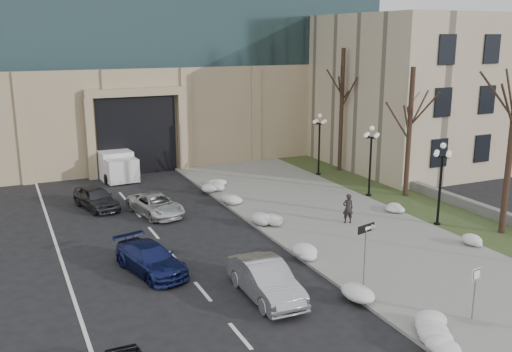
# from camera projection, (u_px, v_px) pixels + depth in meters

# --- Properties ---
(sidewalk) EXTENTS (9.00, 40.00, 0.12)m
(sidewalk) POSITION_uv_depth(u_px,v_px,m) (350.00, 229.00, 31.39)
(sidewalk) COLOR gray
(sidewalk) RESTS_ON ground
(curb) EXTENTS (0.30, 40.00, 0.14)m
(curb) POSITION_uv_depth(u_px,v_px,m) (277.00, 240.00, 29.57)
(curb) COLOR gray
(curb) RESTS_ON ground
(grass_strip) EXTENTS (4.00, 40.00, 0.10)m
(grass_strip) POSITION_uv_depth(u_px,v_px,m) (442.00, 214.00, 34.02)
(grass_strip) COLOR #314221
(grass_strip) RESTS_ON ground
(stone_wall) EXTENTS (0.50, 30.00, 0.70)m
(stone_wall) POSITION_uv_depth(u_px,v_px,m) (444.00, 197.00, 36.52)
(stone_wall) COLOR slate
(stone_wall) RESTS_ON ground
(classical_building) EXTENTS (22.00, 18.12, 12.00)m
(classical_building) POSITION_uv_depth(u_px,v_px,m) (441.00, 87.00, 49.78)
(classical_building) COLOR #BDAD8E
(classical_building) RESTS_ON ground
(car_b) EXTENTS (1.65, 4.66, 1.53)m
(car_b) POSITION_uv_depth(u_px,v_px,m) (266.00, 280.00, 23.12)
(car_b) COLOR #9FA0A6
(car_b) RESTS_ON ground
(car_c) EXTENTS (2.87, 4.77, 1.29)m
(car_c) POSITION_uv_depth(u_px,v_px,m) (151.00, 259.00, 25.62)
(car_c) COLOR navy
(car_c) RESTS_ON ground
(car_d) EXTENTS (2.97, 4.78, 1.23)m
(car_d) POSITION_uv_depth(u_px,v_px,m) (156.00, 205.00, 33.88)
(car_d) COLOR silver
(car_d) RESTS_ON ground
(car_e) EXTENTS (2.61, 4.38, 1.40)m
(car_e) POSITION_uv_depth(u_px,v_px,m) (96.00, 198.00, 35.08)
(car_e) COLOR #313237
(car_e) RESTS_ON ground
(pedestrian) EXTENTS (0.70, 0.55, 1.69)m
(pedestrian) POSITION_uv_depth(u_px,v_px,m) (348.00, 208.00, 32.00)
(pedestrian) COLOR black
(pedestrian) RESTS_ON sidewalk
(box_truck) EXTENTS (2.81, 6.73, 2.08)m
(box_truck) POSITION_uv_depth(u_px,v_px,m) (112.00, 163.00, 43.24)
(box_truck) COLOR silver
(box_truck) RESTS_ON ground
(one_way_sign) EXTENTS (1.06, 0.40, 2.84)m
(one_way_sign) POSITION_uv_depth(u_px,v_px,m) (369.00, 235.00, 23.71)
(one_way_sign) COLOR slate
(one_way_sign) RESTS_ON ground
(keep_sign) EXTENTS (0.46, 0.11, 2.13)m
(keep_sign) POSITION_uv_depth(u_px,v_px,m) (475.00, 283.00, 20.94)
(keep_sign) COLOR slate
(keep_sign) RESTS_ON ground
(snow_clump_b) EXTENTS (1.10, 1.60, 0.36)m
(snow_clump_b) POSITION_uv_depth(u_px,v_px,m) (441.00, 343.00, 19.25)
(snow_clump_b) COLOR silver
(snow_clump_b) RESTS_ON sidewalk
(snow_clump_c) EXTENTS (1.10, 1.60, 0.36)m
(snow_clump_c) POSITION_uv_depth(u_px,v_px,m) (364.00, 294.00, 22.94)
(snow_clump_c) COLOR silver
(snow_clump_c) RESTS_ON sidewalk
(snow_clump_d) EXTENTS (1.10, 1.60, 0.36)m
(snow_clump_d) POSITION_uv_depth(u_px,v_px,m) (312.00, 254.00, 27.12)
(snow_clump_d) COLOR silver
(snow_clump_d) RESTS_ON sidewalk
(snow_clump_e) EXTENTS (1.10, 1.60, 0.36)m
(snow_clump_e) POSITION_uv_depth(u_px,v_px,m) (268.00, 222.00, 31.80)
(snow_clump_e) COLOR silver
(snow_clump_e) RESTS_ON sidewalk
(snow_clump_f) EXTENTS (1.10, 1.60, 0.36)m
(snow_clump_f) POSITION_uv_depth(u_px,v_px,m) (232.00, 201.00, 35.82)
(snow_clump_f) COLOR silver
(snow_clump_f) RESTS_ON sidewalk
(snow_clump_g) EXTENTS (1.10, 1.60, 0.36)m
(snow_clump_g) POSITION_uv_depth(u_px,v_px,m) (211.00, 188.00, 38.92)
(snow_clump_g) COLOR silver
(snow_clump_g) RESTS_ON sidewalk
(snow_clump_i) EXTENTS (1.10, 1.60, 0.36)m
(snow_clump_i) POSITION_uv_depth(u_px,v_px,m) (477.00, 242.00, 28.73)
(snow_clump_i) COLOR silver
(snow_clump_i) RESTS_ON sidewalk
(snow_clump_j) EXTENTS (1.10, 1.60, 0.36)m
(snow_clump_j) POSITION_uv_depth(u_px,v_px,m) (395.00, 208.00, 34.41)
(snow_clump_j) COLOR silver
(snow_clump_j) RESTS_ON sidewalk
(snow_clump_k) EXTENTS (1.10, 1.60, 0.36)m
(snow_clump_k) POSITION_uv_depth(u_px,v_px,m) (433.00, 331.00, 20.07)
(snow_clump_k) COLOR silver
(snow_clump_k) RESTS_ON sidewalk
(snow_clump_l) EXTENTS (1.10, 1.60, 0.36)m
(snow_clump_l) POSITION_uv_depth(u_px,v_px,m) (216.00, 185.00, 39.65)
(snow_clump_l) COLOR silver
(snow_clump_l) RESTS_ON sidewalk
(lamppost_b) EXTENTS (1.18, 1.18, 4.76)m
(lamppost_b) POSITION_uv_depth(u_px,v_px,m) (441.00, 173.00, 31.28)
(lamppost_b) COLOR black
(lamppost_b) RESTS_ON ground
(lamppost_c) EXTENTS (1.18, 1.18, 4.76)m
(lamppost_c) POSITION_uv_depth(u_px,v_px,m) (371.00, 152.00, 37.02)
(lamppost_c) COLOR black
(lamppost_c) RESTS_ON ground
(lamppost_d) EXTENTS (1.18, 1.18, 4.76)m
(lamppost_d) POSITION_uv_depth(u_px,v_px,m) (319.00, 136.00, 42.75)
(lamppost_d) COLOR black
(lamppost_d) RESTS_ON ground
(tree_mid) EXTENTS (3.20, 3.20, 8.50)m
(tree_mid) POSITION_uv_depth(u_px,v_px,m) (410.00, 114.00, 36.44)
(tree_mid) COLOR black
(tree_mid) RESTS_ON ground
(tree_far) EXTENTS (3.20, 3.20, 9.50)m
(tree_far) POSITION_uv_depth(u_px,v_px,m) (342.00, 93.00, 43.35)
(tree_far) COLOR black
(tree_far) RESTS_ON ground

